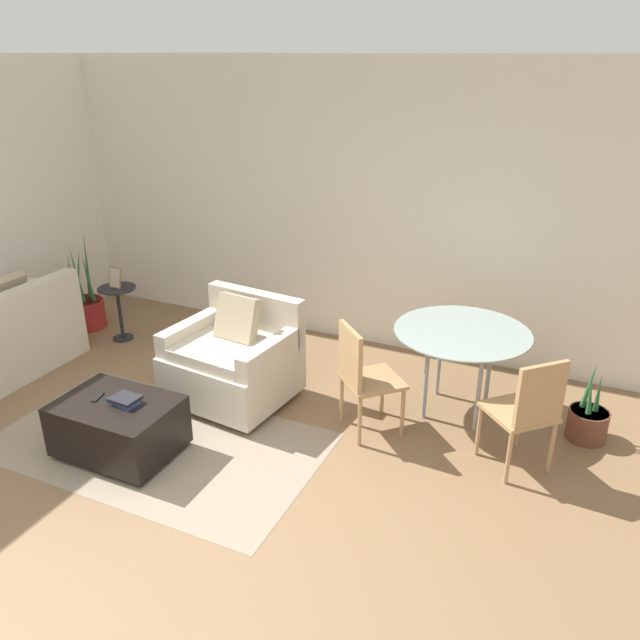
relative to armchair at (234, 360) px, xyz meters
The scene contains 14 objects.
ground_plane 1.94m from the armchair, 73.46° to the right, with size 20.00×20.00×0.00m, color brown.
wall_back 1.96m from the armchair, 71.21° to the left, with size 12.00×0.06×2.75m.
area_rug 0.93m from the armchair, 102.31° to the right, with size 2.49×1.43×0.01m.
armchair is the anchor object (origin of this frame).
ottoman 1.10m from the armchair, 109.21° to the right, with size 0.85×0.62×0.43m.
book_stack 1.06m from the armchair, 105.82° to the right, with size 0.24×0.17×0.05m.
tv_remote_primary 1.16m from the armchair, 116.88° to the right, with size 0.07×0.14×0.01m.
potted_plant 2.39m from the armchair, 164.56° to the left, with size 0.43×0.43×1.04m.
side_table 1.81m from the armchair, 162.27° to the left, with size 0.38×0.38×0.57m.
picture_frame 1.83m from the armchair, 162.27° to the left, with size 0.14×0.07×0.21m.
dining_table 1.88m from the armchair, 18.33° to the left, with size 1.08×1.08×0.73m.
dining_chair_near_left 1.17m from the armchair, ahead, with size 0.59×0.59×0.90m.
dining_chair_near_right 2.38m from the armchair, ahead, with size 0.59×0.59×0.90m.
potted_plant_small 2.86m from the armchair, 12.43° to the left, with size 0.30×0.30×0.63m.
Camera 1 is at (2.07, -2.14, 2.76)m, focal length 35.00 mm.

